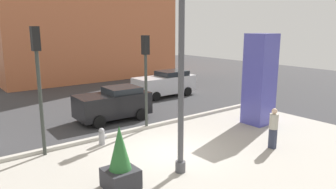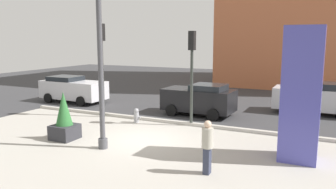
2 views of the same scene
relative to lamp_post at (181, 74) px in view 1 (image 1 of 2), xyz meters
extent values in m
plane|color=#38383A|center=(0.83, 5.65, -3.49)|extent=(60.00, 60.00, 0.00)
cube|color=#ADA89E|center=(0.83, -0.35, -3.49)|extent=(18.00, 10.00, 0.02)
cube|color=#B7B2A8|center=(0.83, 4.77, -3.41)|extent=(18.00, 0.24, 0.16)
cylinder|color=#4C4C51|center=(0.00, 0.00, -3.29)|extent=(0.36, 0.36, 0.40)
cylinder|color=#4C4C51|center=(0.00, 0.00, -0.07)|extent=(0.20, 0.20, 6.83)
cube|color=#4C4CAD|center=(6.93, 1.98, -1.16)|extent=(1.26, 1.26, 4.66)
cube|color=#2D2D33|center=(-2.20, 0.31, -3.17)|extent=(0.99, 0.99, 0.63)
cylinder|color=#382819|center=(-2.20, 0.31, -2.88)|extent=(0.94, 0.94, 0.04)
cone|color=#2D6B33|center=(-2.20, 0.31, -2.15)|extent=(0.71, 0.71, 1.42)
cylinder|color=#99999E|center=(-0.96, 4.12, -3.21)|extent=(0.26, 0.26, 0.55)
sphere|color=#99999E|center=(-0.96, 4.12, -2.86)|extent=(0.24, 0.24, 0.24)
cylinder|color=#99999E|center=(-0.79, 4.12, -3.19)|extent=(0.12, 0.10, 0.10)
cylinder|color=#333833|center=(1.78, 4.74, -1.64)|extent=(0.14, 0.14, 3.69)
cube|color=black|center=(1.78, 4.74, 0.65)|extent=(0.28, 0.32, 0.90)
sphere|color=yellow|center=(1.78, 4.91, 0.92)|extent=(0.18, 0.18, 0.18)
cylinder|color=#333833|center=(-3.26, 4.49, -1.43)|extent=(0.14, 0.14, 4.11)
cube|color=black|center=(-3.26, 4.49, 1.07)|extent=(0.28, 0.32, 0.90)
sphere|color=green|center=(-3.26, 4.66, 1.34)|extent=(0.18, 0.18, 0.18)
cube|color=silver|center=(7.14, 10.32, -2.63)|extent=(4.58, 1.90, 1.18)
cube|color=#1E2328|center=(7.82, 10.32, -1.86)|extent=(2.07, 1.66, 0.35)
cylinder|color=black|center=(5.71, 9.40, -3.17)|extent=(0.64, 0.22, 0.64)
cylinder|color=black|center=(5.73, 11.27, -3.17)|extent=(0.64, 0.22, 0.64)
cylinder|color=black|center=(8.55, 9.38, -3.17)|extent=(0.64, 0.22, 0.64)
cylinder|color=black|center=(8.56, 11.25, -3.17)|extent=(0.64, 0.22, 0.64)
cube|color=black|center=(1.24, 7.19, -2.63)|extent=(3.99, 2.02, 1.18)
cube|color=#1E2328|center=(1.83, 7.17, -1.88)|extent=(1.82, 1.72, 0.31)
cylinder|color=black|center=(-0.01, 6.30, -3.17)|extent=(0.65, 0.24, 0.64)
cylinder|color=black|center=(0.06, 8.18, -3.17)|extent=(0.65, 0.24, 0.64)
cylinder|color=black|center=(2.42, 6.21, -3.17)|extent=(0.65, 0.24, 0.64)
cylinder|color=black|center=(2.49, 8.09, -3.17)|extent=(0.65, 0.24, 0.64)
cube|color=#33384C|center=(4.47, -0.64, -3.06)|extent=(0.21, 0.28, 0.86)
cylinder|color=#B2AD9E|center=(4.47, -0.64, -2.31)|extent=(0.37, 0.37, 0.64)
sphere|color=beige|center=(4.47, -0.64, -1.88)|extent=(0.23, 0.23, 0.23)
camera|label=1|loc=(-6.78, -8.03, 1.53)|focal=34.48mm
camera|label=2|loc=(7.78, -10.33, 0.72)|focal=36.27mm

